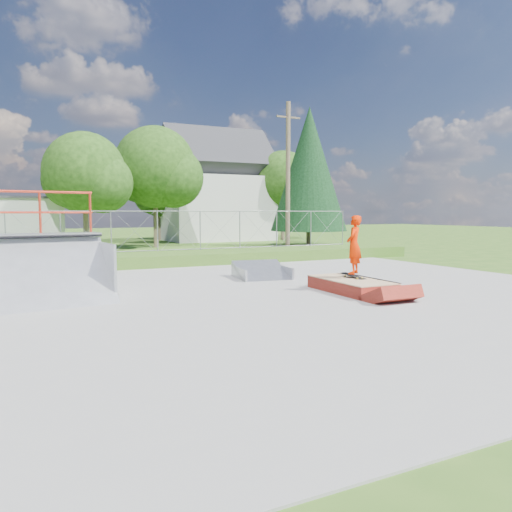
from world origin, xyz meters
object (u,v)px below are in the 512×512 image
at_px(grind_box, 351,286).
at_px(quarter_pipe, 49,247).
at_px(skater, 354,247).
at_px(flat_bank_ramp, 262,271).

relative_size(grind_box, quarter_pipe, 0.95).
bearing_deg(grind_box, skater, 40.06).
xyz_separation_m(quarter_pipe, flat_bank_ramp, (6.73, 1.71, -1.14)).
bearing_deg(quarter_pipe, skater, -19.25).
distance_m(flat_bank_ramp, skater, 3.86).
height_order(grind_box, flat_bank_ramp, flat_bank_ramp).
xyz_separation_m(grind_box, flat_bank_ramp, (-0.87, 3.73, 0.06)).
relative_size(quarter_pipe, skater, 1.70).
height_order(grind_box, quarter_pipe, quarter_pipe).
xyz_separation_m(grind_box, skater, (0.20, 0.16, 1.06)).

